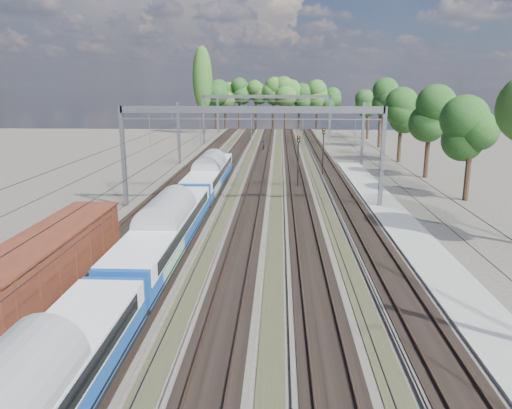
{
  "coord_description": "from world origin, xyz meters",
  "views": [
    {
      "loc": [
        2.48,
        -13.84,
        10.83
      ],
      "look_at": [
        0.91,
        19.4,
        2.8
      ],
      "focal_mm": 35.0,
      "sensor_mm": 36.0,
      "label": 1
    }
  ],
  "objects_px": {
    "freight_boxcar": "(51,261)",
    "signal_far": "(323,146)",
    "emu_train": "(165,225)",
    "worker": "(264,146)",
    "signal_near": "(298,155)"
  },
  "relations": [
    {
      "from": "emu_train",
      "to": "freight_boxcar",
      "type": "distance_m",
      "value": 7.46
    },
    {
      "from": "emu_train",
      "to": "freight_boxcar",
      "type": "xyz_separation_m",
      "value": [
        -4.5,
        -5.94,
        -0.26
      ]
    },
    {
      "from": "freight_boxcar",
      "to": "signal_far",
      "type": "bearing_deg",
      "value": 65.47
    },
    {
      "from": "emu_train",
      "to": "signal_far",
      "type": "height_order",
      "value": "signal_far"
    },
    {
      "from": "freight_boxcar",
      "to": "signal_near",
      "type": "xyz_separation_m",
      "value": [
        13.48,
        29.27,
        1.41
      ]
    },
    {
      "from": "worker",
      "to": "signal_far",
      "type": "xyz_separation_m",
      "value": [
        7.86,
        -22.47,
        2.76
      ]
    },
    {
      "from": "worker",
      "to": "signal_near",
      "type": "bearing_deg",
      "value": -172.14
    },
    {
      "from": "freight_boxcar",
      "to": "worker",
      "type": "height_order",
      "value": "freight_boxcar"
    },
    {
      "from": "emu_train",
      "to": "worker",
      "type": "height_order",
      "value": "emu_train"
    },
    {
      "from": "worker",
      "to": "signal_near",
      "type": "relative_size",
      "value": 0.32
    },
    {
      "from": "freight_boxcar",
      "to": "worker",
      "type": "xyz_separation_m",
      "value": [
        8.88,
        59.15,
        -1.24
      ]
    },
    {
      "from": "freight_boxcar",
      "to": "worker",
      "type": "distance_m",
      "value": 59.83
    },
    {
      "from": "signal_near",
      "to": "emu_train",
      "type": "bearing_deg",
      "value": -124.45
    },
    {
      "from": "signal_near",
      "to": "signal_far",
      "type": "height_order",
      "value": "signal_far"
    },
    {
      "from": "emu_train",
      "to": "worker",
      "type": "distance_m",
      "value": 53.41
    }
  ]
}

